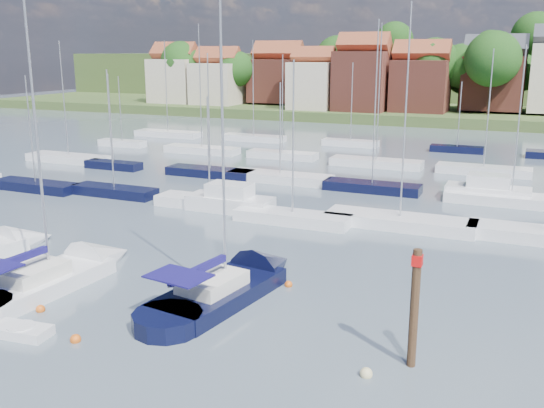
% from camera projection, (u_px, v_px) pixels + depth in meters
% --- Properties ---
extents(ground, '(260.00, 260.00, 0.00)m').
position_uv_depth(ground, '(360.00, 172.00, 64.57)').
color(ground, '#4D5C68').
rests_on(ground, ground).
extents(sailboat_centre, '(4.14, 12.64, 16.85)m').
position_uv_depth(sailboat_centre, '(65.00, 274.00, 33.83)').
color(sailboat_centre, silver).
rests_on(sailboat_centre, ground).
extents(sailboat_navy, '(5.14, 12.84, 17.26)m').
position_uv_depth(sailboat_navy, '(238.00, 284.00, 32.38)').
color(sailboat_navy, black).
rests_on(sailboat_navy, ground).
extents(tender, '(2.81, 1.52, 0.58)m').
position_uv_depth(tender, '(21.00, 331.00, 27.24)').
color(tender, silver).
rests_on(tender, ground).
extents(timber_piling, '(0.40, 0.40, 7.23)m').
position_uv_depth(timber_piling, '(413.00, 330.00, 24.29)').
color(timber_piling, '#4C331E').
rests_on(timber_piling, ground).
extents(buoy_c, '(0.46, 0.46, 0.46)m').
position_uv_depth(buoy_c, '(41.00, 311.00, 29.86)').
color(buoy_c, '#D85914').
rests_on(buoy_c, ground).
extents(buoy_d, '(0.49, 0.49, 0.49)m').
position_uv_depth(buoy_d, '(76.00, 342.00, 26.73)').
color(buoy_d, '#D85914').
rests_on(buoy_d, ground).
extents(buoy_e, '(0.43, 0.43, 0.43)m').
position_uv_depth(buoy_e, '(289.00, 286.00, 33.03)').
color(buoy_e, '#D85914').
rests_on(buoy_e, ground).
extents(buoy_f, '(0.52, 0.52, 0.52)m').
position_uv_depth(buoy_f, '(366.00, 376.00, 23.88)').
color(buoy_f, beige).
rests_on(buoy_f, ground).
extents(marina_field, '(79.62, 41.41, 15.93)m').
position_uv_depth(marina_field, '(366.00, 178.00, 59.42)').
color(marina_field, silver).
rests_on(marina_field, ground).
extents(far_shore_town, '(212.46, 90.00, 22.27)m').
position_uv_depth(far_shore_town, '(472.00, 86.00, 145.14)').
color(far_shore_town, '#47552A').
rests_on(far_shore_town, ground).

